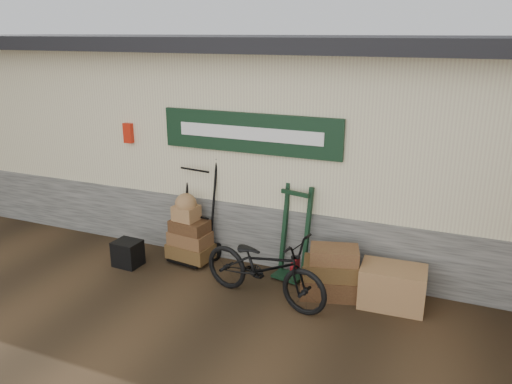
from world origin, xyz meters
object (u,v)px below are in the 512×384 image
at_px(green_barrow, 294,233).
at_px(wicker_hamper, 392,286).
at_px(black_trunk, 128,253).
at_px(porter_trolley, 196,209).
at_px(bicycle, 264,263).
at_px(suitcase_stack, 331,271).

bearing_deg(green_barrow, wicker_hamper, 0.83).
bearing_deg(black_trunk, wicker_hamper, 5.26).
distance_m(porter_trolley, green_barrow, 1.52).
relative_size(wicker_hamper, bicycle, 0.44).
height_order(porter_trolley, black_trunk, porter_trolley).
xyz_separation_m(green_barrow, suitcase_stack, (0.61, -0.32, -0.31)).
relative_size(suitcase_stack, black_trunk, 2.03).
relative_size(green_barrow, suitcase_stack, 1.70).
height_order(green_barrow, wicker_hamper, green_barrow).
relative_size(porter_trolley, green_barrow, 1.22).
bearing_deg(bicycle, suitcase_stack, -47.23).
distance_m(green_barrow, suitcase_stack, 0.76).
distance_m(porter_trolley, wicker_hamper, 2.96).
bearing_deg(black_trunk, porter_trolley, 37.51).
xyz_separation_m(wicker_hamper, bicycle, (-1.51, -0.50, 0.26)).
bearing_deg(bicycle, porter_trolley, 72.15).
distance_m(green_barrow, bicycle, 0.80).
xyz_separation_m(porter_trolley, black_trunk, (-0.81, -0.62, -0.60)).
relative_size(suitcase_stack, wicker_hamper, 0.97).
height_order(green_barrow, black_trunk, green_barrow).
relative_size(porter_trolley, suitcase_stack, 2.07).
relative_size(black_trunk, bicycle, 0.21).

